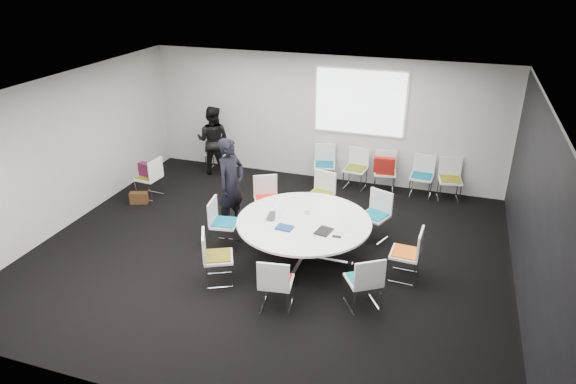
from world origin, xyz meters
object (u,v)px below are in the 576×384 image
(chair_back_b, at_px, (355,176))
(person_back, at_px, (213,140))
(chair_ring_a, at_px, (405,263))
(chair_person_back, at_px, (217,159))
(chair_back_c, at_px, (384,179))
(chair_spare_left, at_px, (150,185))
(chair_ring_c, at_px, (320,203))
(chair_back_d, at_px, (421,184))
(chair_back_e, at_px, (449,188))
(person_main, at_px, (231,184))
(chair_ring_e, at_px, (225,232))
(chair_ring_h, at_px, (363,290))
(cup, at_px, (307,212))
(chair_ring_b, at_px, (374,224))
(chair_ring_g, at_px, (276,292))
(chair_back_a, at_px, (324,172))
(chair_ring_f, at_px, (218,266))
(laptop, at_px, (274,216))
(chair_ring_d, at_px, (267,208))
(conference_table, at_px, (304,231))
(maroon_bag, at_px, (148,170))
(brown_bag, at_px, (139,198))

(chair_back_b, xyz_separation_m, person_back, (-3.33, -0.18, 0.53))
(chair_ring_a, distance_m, chair_person_back, 5.75)
(chair_back_c, relative_size, chair_spare_left, 1.00)
(chair_ring_c, xyz_separation_m, chair_back_d, (1.79, 1.56, 0.00))
(chair_ring_a, xyz_separation_m, chair_back_d, (-0.04, 3.23, 0.00))
(chair_back_c, bearing_deg, chair_back_d, 170.90)
(chair_back_e, height_order, chair_spare_left, same)
(person_main, bearing_deg, chair_back_e, -40.35)
(chair_ring_e, distance_m, chair_back_d, 4.46)
(chair_ring_h, distance_m, chair_spare_left, 5.50)
(chair_ring_c, bearing_deg, cup, 105.50)
(chair_ring_a, height_order, chair_ring_b, same)
(chair_ring_g, bearing_deg, chair_ring_h, 11.92)
(chair_back_a, distance_m, chair_back_b, 0.71)
(chair_ring_e, distance_m, chair_spare_left, 2.71)
(chair_ring_f, bearing_deg, chair_back_c, 129.48)
(chair_back_b, xyz_separation_m, cup, (-0.26, -2.93, 0.50))
(person_main, distance_m, laptop, 1.30)
(chair_person_back, xyz_separation_m, person_back, (-0.00, -0.17, 0.53))
(chair_ring_a, bearing_deg, chair_ring_g, 132.66)
(person_back, height_order, laptop, person_back)
(chair_back_e, distance_m, chair_person_back, 5.32)
(chair_ring_h, bearing_deg, chair_ring_d, 104.75)
(conference_table, height_order, maroon_bag, maroon_bag)
(chair_ring_c, bearing_deg, maroon_bag, 15.08)
(chair_ring_b, height_order, chair_ring_h, same)
(chair_ring_h, xyz_separation_m, maroon_bag, (-5.00, 2.31, 0.34))
(chair_back_b, xyz_separation_m, chair_back_e, (1.99, 0.02, 0.00))
(chair_person_back, bearing_deg, chair_ring_b, 153.60)
(chair_back_d, distance_m, laptop, 3.90)
(chair_back_d, height_order, cup, chair_back_d)
(chair_ring_c, distance_m, laptop, 1.77)
(chair_ring_a, height_order, person_back, person_back)
(conference_table, relative_size, chair_ring_b, 2.52)
(conference_table, relative_size, chair_ring_h, 2.52)
(maroon_bag, height_order, brown_bag, maroon_bag)
(maroon_bag, bearing_deg, cup, -16.13)
(chair_ring_c, bearing_deg, chair_back_b, -93.38)
(chair_back_c, height_order, person_main, person_main)
(chair_ring_h, distance_m, person_main, 3.29)
(chair_ring_h, bearing_deg, conference_table, 107.97)
(chair_ring_a, xyz_separation_m, chair_back_a, (-2.16, 3.23, 0.00))
(person_main, bearing_deg, chair_back_b, -19.93)
(chair_ring_d, relative_size, cup, 9.78)
(chair_ring_g, relative_size, chair_back_e, 1.00)
(chair_ring_h, bearing_deg, chair_back_d, 51.11)
(chair_ring_a, relative_size, chair_back_a, 1.00)
(chair_spare_left, xyz_separation_m, chair_person_back, (0.70, 1.83, 0.00))
(chair_ring_c, distance_m, brown_bag, 3.78)
(chair_ring_d, relative_size, person_main, 0.50)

